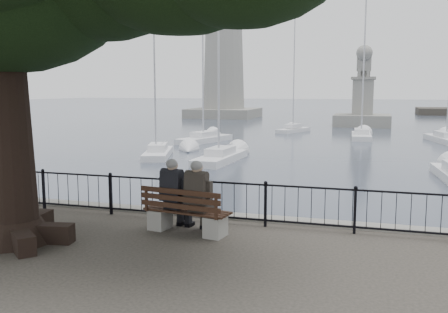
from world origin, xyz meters
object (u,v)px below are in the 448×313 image
at_px(lion_monument, 363,106).
at_px(bench, 186,217).
at_px(person_left, 176,197).
at_px(person_right, 200,200).
at_px(lighthouse, 224,32).

bearing_deg(lion_monument, bench, -93.04).
height_order(person_left, lion_monument, lion_monument).
bearing_deg(person_left, person_right, -9.40).
relative_size(bench, lighthouse, 0.07).
bearing_deg(bench, person_left, 150.99).
height_order(person_left, person_right, same).
xyz_separation_m(bench, lion_monument, (2.57, 48.46, 0.91)).
relative_size(person_right, lighthouse, 0.06).
distance_m(bench, person_left, 0.52).
bearing_deg(lion_monument, lighthouse, 148.89).
bearing_deg(person_right, bench, -169.17).
bearing_deg(person_left, lighthouse, 105.85).
xyz_separation_m(bench, lighthouse, (-17.43, 60.53, 10.95)).
bearing_deg(bench, lion_monument, 86.96).
distance_m(person_left, person_right, 0.62).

